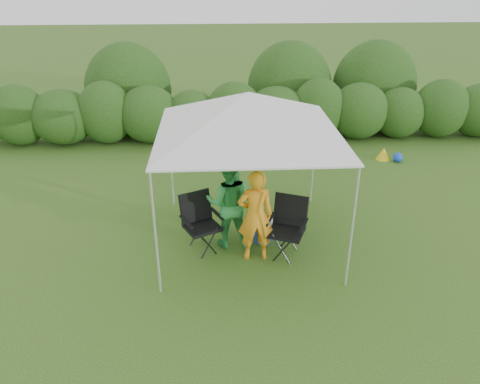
{
  "coord_description": "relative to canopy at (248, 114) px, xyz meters",
  "views": [
    {
      "loc": [
        -0.57,
        -7.08,
        4.75
      ],
      "look_at": [
        -0.15,
        0.4,
        1.05
      ],
      "focal_mm": 35.0,
      "sensor_mm": 36.0,
      "label": 1
    }
  ],
  "objects": [
    {
      "name": "bottle",
      "position": [
        0.26,
        -0.07,
        -1.92
      ],
      "size": [
        0.07,
        0.07,
        0.27
      ],
      "primitive_type": "cylinder",
      "color": "#592D0C",
      "rests_on": "cooler"
    },
    {
      "name": "man",
      "position": [
        0.09,
        -0.61,
        -1.62
      ],
      "size": [
        0.64,
        0.44,
        1.69
      ],
      "primitive_type": "imported",
      "rotation": [
        0.0,
        0.0,
        3.2
      ],
      "color": "orange",
      "rests_on": "ground"
    },
    {
      "name": "cooler",
      "position": [
        0.2,
        -0.03,
        -2.26
      ],
      "size": [
        0.58,
        0.51,
        0.41
      ],
      "rotation": [
        0.0,
        0.0,
        -0.38
      ],
      "color": "navy",
      "rests_on": "ground"
    },
    {
      "name": "ground",
      "position": [
        0.0,
        -0.5,
        -2.46
      ],
      "size": [
        70.0,
        70.0,
        0.0
      ],
      "primitive_type": "plane",
      "color": "#406821"
    },
    {
      "name": "canopy",
      "position": [
        0.0,
        0.0,
        0.0
      ],
      "size": [
        3.1,
        3.1,
        2.83
      ],
      "color": "silver",
      "rests_on": "ground"
    },
    {
      "name": "hedge",
      "position": [
        0.12,
        5.5,
        -1.64
      ],
      "size": [
        16.28,
        1.53,
        1.8
      ],
      "color": "#295119",
      "rests_on": "ground"
    },
    {
      "name": "chair_right",
      "position": [
        0.68,
        -0.48,
        -1.85
      ],
      "size": [
        0.81,
        0.78,
        1.07
      ],
      "rotation": [
        0.0,
        0.0,
        -0.4
      ],
      "color": "black",
      "rests_on": "ground"
    },
    {
      "name": "lawn_toy",
      "position": [
        3.98,
        3.75,
        -2.31
      ],
      "size": [
        0.64,
        0.53,
        0.32
      ],
      "color": "yellow",
      "rests_on": "ground"
    },
    {
      "name": "chair_left",
      "position": [
        -0.89,
        -0.22,
        -1.86
      ],
      "size": [
        0.81,
        0.79,
        1.06
      ],
      "rotation": [
        0.0,
        0.0,
        0.46
      ],
      "color": "black",
      "rests_on": "ground"
    },
    {
      "name": "woman",
      "position": [
        -0.35,
        -0.14,
        -1.6
      ],
      "size": [
        0.9,
        0.73,
        1.73
      ],
      "primitive_type": "imported",
      "rotation": [
        0.0,
        0.0,
        3.05
      ],
      "color": "green",
      "rests_on": "ground"
    }
  ]
}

